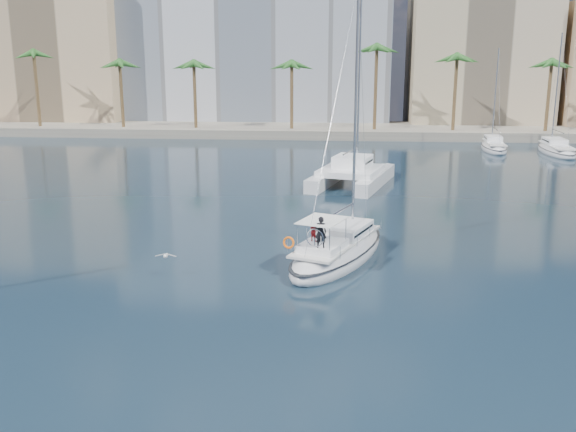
{
  "coord_description": "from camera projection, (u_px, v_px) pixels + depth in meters",
  "views": [
    {
      "loc": [
        2.43,
        -29.55,
        10.8
      ],
      "look_at": [
        -0.27,
        1.5,
        2.98
      ],
      "focal_mm": 40.0,
      "sensor_mm": 36.0,
      "label": 1
    }
  ],
  "objects": [
    {
      "name": "seagull",
      "position": [
        166.0,
        256.0,
        31.84
      ],
      "size": [
        1.08,
        0.47,
        0.2
      ],
      "color": "silver",
      "rests_on": "ground"
    },
    {
      "name": "palm_centre",
      "position": [
        327.0,
        59.0,
        83.96
      ],
      "size": [
        3.6,
        3.6,
        12.3
      ],
      "color": "brown",
      "rests_on": "ground"
    },
    {
      "name": "building_tan_left",
      "position": [
        57.0,
        54.0,
        98.9
      ],
      "size": [
        22.0,
        14.0,
        22.0
      ],
      "primitive_type": "cube",
      "color": "tan",
      "rests_on": "ground"
    },
    {
      "name": "main_sloop",
      "position": [
        338.0,
        251.0,
        34.82
      ],
      "size": [
        6.81,
        10.8,
        15.31
      ],
      "rotation": [
        0.0,
        0.0,
        -0.37
      ],
      "color": "silver",
      "rests_on": "ground"
    },
    {
      "name": "moored_yacht_b",
      "position": [
        556.0,
        153.0,
        72.65
      ],
      "size": [
        3.32,
        10.83,
        13.72
      ],
      "primitive_type": null,
      "rotation": [
        0.0,
        0.0,
        -0.02
      ],
      "color": "silver",
      "rests_on": "ground"
    },
    {
      "name": "palm_left",
      "position": [
        76.0,
        59.0,
        86.81
      ],
      "size": [
        3.6,
        3.6,
        12.3
      ],
      "color": "brown",
      "rests_on": "ground"
    },
    {
      "name": "catamaran",
      "position": [
        352.0,
        172.0,
        54.86
      ],
      "size": [
        7.85,
        11.56,
        15.56
      ],
      "rotation": [
        0.0,
        0.0,
        -0.27
      ],
      "color": "silver",
      "rests_on": "ground"
    },
    {
      "name": "building_beige",
      "position": [
        478.0,
        61.0,
        94.75
      ],
      "size": [
        20.0,
        14.0,
        20.0
      ],
      "primitive_type": "cube",
      "color": "tan",
      "rests_on": "ground"
    },
    {
      "name": "quay",
      "position": [
        326.0,
        130.0,
        90.18
      ],
      "size": [
        120.0,
        14.0,
        1.2
      ],
      "primitive_type": "cube",
      "color": "gray",
      "rests_on": "ground"
    },
    {
      "name": "building_modern",
      "position": [
        253.0,
        34.0,
        99.52
      ],
      "size": [
        42.0,
        16.0,
        28.0
      ],
      "primitive_type": "cube",
      "color": "silver",
      "rests_on": "ground"
    },
    {
      "name": "ground",
      "position": [
        291.0,
        282.0,
        31.39
      ],
      "size": [
        160.0,
        160.0,
        0.0
      ],
      "primitive_type": "plane",
      "color": "black",
      "rests_on": "ground"
    },
    {
      "name": "moored_yacht_a",
      "position": [
        494.0,
        150.0,
        75.13
      ],
      "size": [
        3.37,
        9.52,
        11.9
      ],
      "primitive_type": null,
      "rotation": [
        0.0,
        0.0,
        -0.07
      ],
      "color": "silver",
      "rests_on": "ground"
    }
  ]
}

